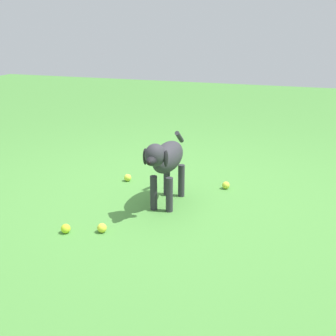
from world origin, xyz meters
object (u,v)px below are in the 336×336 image
object	(u,v)px
tennis_ball_2	(226,185)
tennis_ball_0	(102,228)
tennis_ball_1	(128,178)
tennis_ball_3	(66,229)
dog	(166,160)

from	to	relation	value
tennis_ball_2	tennis_ball_0	bearing A→B (deg)	150.12
tennis_ball_1	tennis_ball_3	distance (m)	1.11
tennis_ball_3	tennis_ball_0	bearing A→B (deg)	-68.93
tennis_ball_1	tennis_ball_3	bearing A→B (deg)	-178.99
tennis_ball_1	tennis_ball_3	world-z (taller)	same
dog	tennis_ball_0	world-z (taller)	dog
tennis_ball_1	tennis_ball_2	size ratio (longest dim) A/B	1.00
tennis_ball_1	tennis_ball_0	bearing A→B (deg)	-166.04
dog	tennis_ball_2	size ratio (longest dim) A/B	12.79
tennis_ball_0	tennis_ball_3	bearing A→B (deg)	111.07
dog	tennis_ball_0	distance (m)	0.75
tennis_ball_0	tennis_ball_3	xyz separation A→B (m)	(-0.09, 0.23, 0.00)
tennis_ball_3	dog	bearing A→B (deg)	-35.26
tennis_ball_0	tennis_ball_1	size ratio (longest dim) A/B	1.00
dog	tennis_ball_3	bearing A→B (deg)	-36.40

